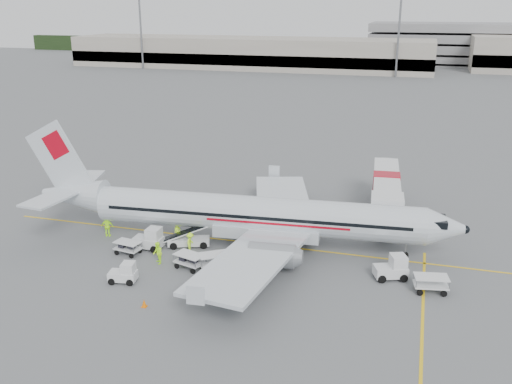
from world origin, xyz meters
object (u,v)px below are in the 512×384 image
tug_aft (123,272)px  aircraft (257,191)px  belt_loader (189,232)px  tug_fore (391,267)px  tug_mid (148,238)px  jet_bridge (385,196)px

tug_aft → aircraft: bearing=39.5°
aircraft → tug_aft: (-7.38, -8.66, -4.03)m
aircraft → belt_loader: aircraft is taller
belt_loader → tug_fore: size_ratio=1.93×
aircraft → tug_mid: 9.59m
tug_mid → belt_loader: bearing=25.4°
tug_fore → tug_mid: 19.11m
tug_aft → tug_fore: bearing=8.0°
belt_loader → tug_mid: (-2.93, -1.43, -0.30)m
tug_mid → aircraft: bearing=18.5°
belt_loader → tug_aft: bearing=-125.3°
aircraft → jet_bridge: bearing=41.6°
tug_fore → aircraft: bearing=144.6°
belt_loader → tug_fore: belt_loader is taller
aircraft → tug_mid: aircraft is taller
belt_loader → tug_mid: size_ratio=1.90×
belt_loader → tug_aft: 7.51m
jet_bridge → tug_mid: size_ratio=6.74×
tug_mid → tug_aft: tug_mid is taller
aircraft → tug_aft: 12.07m
aircraft → tug_mid: (-8.29, -2.87, -3.87)m
jet_bridge → tug_aft: bearing=-136.9°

